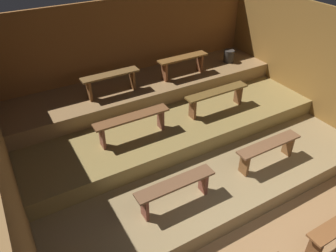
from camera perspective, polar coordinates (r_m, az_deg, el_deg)
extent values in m
cube|color=#976F46|center=(6.16, 5.21, -8.06)|extent=(6.69, 6.21, 0.08)
cube|color=#965C2B|center=(7.49, -6.41, 12.08)|extent=(6.69, 0.06, 2.56)
cube|color=olive|center=(4.61, -26.21, -7.76)|extent=(0.06, 6.21, 2.56)
cube|color=olive|center=(7.34, 25.50, 8.38)|extent=(0.06, 6.21, 2.56)
cube|color=#947B51|center=(6.44, 2.01, -3.37)|extent=(5.89, 4.10, 0.32)
cube|color=olive|center=(6.76, -1.10, 1.95)|extent=(5.89, 2.68, 0.32)
cube|color=#977247|center=(7.14, -3.90, 6.72)|extent=(5.89, 1.28, 0.32)
cube|color=brown|center=(5.18, 24.42, -18.88)|extent=(0.05, 0.19, 0.41)
cube|color=brown|center=(4.81, 1.32, -10.06)|extent=(1.27, 0.24, 0.04)
cube|color=brown|center=(4.80, -4.12, -14.07)|extent=(0.05, 0.19, 0.41)
cube|color=brown|center=(5.18, 6.23, -9.74)|extent=(0.05, 0.19, 0.41)
cube|color=brown|center=(5.78, 17.38, -3.07)|extent=(1.27, 0.24, 0.04)
cube|color=brown|center=(5.60, 13.28, -6.53)|extent=(0.05, 0.19, 0.41)
cube|color=brown|center=(6.24, 20.35, -3.17)|extent=(0.05, 0.19, 0.41)
cube|color=brown|center=(5.65, -6.37, 1.56)|extent=(1.38, 0.24, 0.04)
cube|color=brown|center=(5.62, -11.50, -1.94)|extent=(0.05, 0.19, 0.41)
cube|color=brown|center=(5.98, -1.29, 1.29)|extent=(0.05, 0.19, 0.41)
cube|color=brown|center=(6.49, 8.63, 6.01)|extent=(1.38, 0.24, 0.04)
cube|color=brown|center=(6.30, 4.34, 3.05)|extent=(0.05, 0.19, 0.41)
cube|color=brown|center=(6.93, 12.23, 5.46)|extent=(0.05, 0.19, 0.41)
cube|color=brown|center=(6.46, -10.12, 8.89)|extent=(1.16, 0.24, 0.04)
cube|color=brown|center=(6.44, -13.71, 6.11)|extent=(0.05, 0.19, 0.41)
cube|color=brown|center=(6.70, -6.27, 8.11)|extent=(0.05, 0.19, 0.41)
cube|color=brown|center=(7.13, 2.64, 11.91)|extent=(1.16, 0.24, 0.04)
cube|color=brown|center=(7.01, -0.61, 9.54)|extent=(0.05, 0.19, 0.41)
cube|color=brown|center=(7.46, 5.63, 10.98)|extent=(0.05, 0.19, 0.41)
cylinder|color=#332D28|center=(8.08, 10.65, 12.00)|extent=(0.24, 0.24, 0.29)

